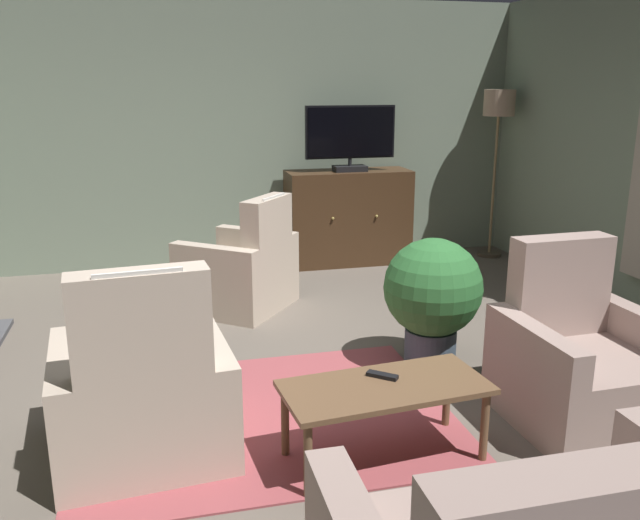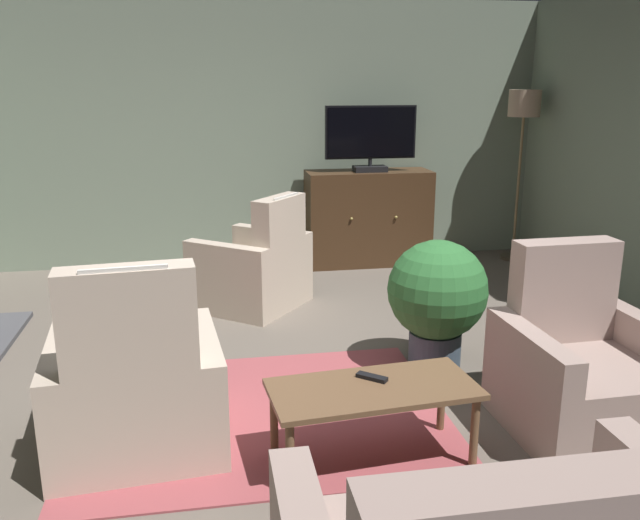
# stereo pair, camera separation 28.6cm
# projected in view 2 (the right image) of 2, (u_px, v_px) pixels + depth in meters

# --- Properties ---
(ground_plane) EXTENTS (6.77, 7.42, 0.04)m
(ground_plane) POSITION_uv_depth(u_px,v_px,m) (312.00, 400.00, 4.27)
(ground_plane) COLOR #665B51
(wall_back) EXTENTS (6.77, 0.10, 2.82)m
(wall_back) POSITION_uv_depth(u_px,v_px,m) (261.00, 134.00, 7.18)
(wall_back) COLOR gray
(wall_back) RESTS_ON ground_plane
(rug_central) EXTENTS (2.22, 1.72, 0.01)m
(rug_central) POSITION_uv_depth(u_px,v_px,m) (262.00, 415.00, 4.02)
(rug_central) COLOR #9E474C
(rug_central) RESTS_ON ground_plane
(tv_cabinet) EXTENTS (1.35, 0.53, 1.03)m
(tv_cabinet) POSITION_uv_depth(u_px,v_px,m) (368.00, 220.00, 7.28)
(tv_cabinet) COLOR black
(tv_cabinet) RESTS_ON ground_plane
(television) EXTENTS (0.98, 0.20, 0.69)m
(television) POSITION_uv_depth(u_px,v_px,m) (371.00, 137.00, 6.99)
(television) COLOR black
(television) RESTS_ON tv_cabinet
(coffee_table) EXTENTS (1.12, 0.59, 0.44)m
(coffee_table) POSITION_uv_depth(u_px,v_px,m) (373.00, 395.00, 3.45)
(coffee_table) COLOR brown
(coffee_table) RESTS_ON ground_plane
(tv_remote) EXTENTS (0.16, 0.15, 0.02)m
(tv_remote) POSITION_uv_depth(u_px,v_px,m) (372.00, 377.00, 3.52)
(tv_remote) COLOR black
(tv_remote) RESTS_ON coffee_table
(armchair_by_fireplace) EXTENTS (1.16, 1.17, 1.04)m
(armchair_by_fireplace) POSITION_uv_depth(u_px,v_px,m) (255.00, 270.00, 5.91)
(armchair_by_fireplace) COLOR #C6B29E
(armchair_by_fireplace) RESTS_ON ground_plane
(armchair_in_far_corner) EXTENTS (0.91, 0.89, 1.06)m
(armchair_in_far_corner) POSITION_uv_depth(u_px,v_px,m) (583.00, 374.00, 3.83)
(armchair_in_far_corner) COLOR #A3897F
(armchair_in_far_corner) RESTS_ON ground_plane
(armchair_beside_cabinet) EXTENTS (0.99, 0.99, 1.15)m
(armchair_beside_cabinet) POSITION_uv_depth(u_px,v_px,m) (136.00, 392.00, 3.59)
(armchair_beside_cabinet) COLOR #C6B29E
(armchair_beside_cabinet) RESTS_ON ground_plane
(potted_plant_leafy_by_curtain) EXTENTS (0.69, 0.69, 0.93)m
(potted_plant_leafy_by_curtain) POSITION_uv_depth(u_px,v_px,m) (437.00, 296.00, 4.57)
(potted_plant_leafy_by_curtain) COLOR #3D4C5B
(potted_plant_leafy_by_curtain) RESTS_ON ground_plane
(cat) EXTENTS (0.51, 0.56, 0.20)m
(cat) POSITION_uv_depth(u_px,v_px,m) (108.00, 313.00, 5.53)
(cat) COLOR beige
(cat) RESTS_ON ground_plane
(floor_lamp) EXTENTS (0.34, 0.34, 1.88)m
(floor_lamp) POSITION_uv_depth(u_px,v_px,m) (523.00, 120.00, 7.16)
(floor_lamp) COLOR #4C4233
(floor_lamp) RESTS_ON ground_plane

